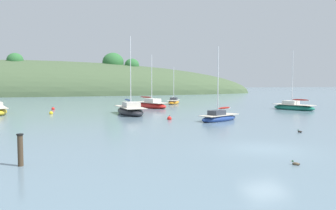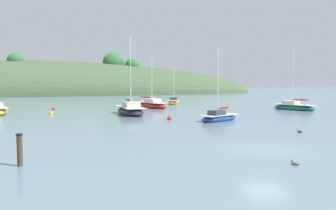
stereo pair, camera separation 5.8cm
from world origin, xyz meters
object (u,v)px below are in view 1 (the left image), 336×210
duck_lone_left (300,132)px  jetty_piling (20,150)px  sailboat_blue_center (151,105)px  sailboat_black_sloop (294,107)px  sailboat_teal_outer (130,111)px  sailboat_red_portside (174,102)px  mooring_buoy_outer (169,118)px  sailboat_white_near (219,117)px  duck_lone_right (296,164)px  mooring_buoy_inner (51,113)px  mooring_buoy_channel (53,109)px

duck_lone_left → jetty_piling: jetty_piling is taller
sailboat_blue_center → sailboat_black_sloop: sailboat_black_sloop is taller
sailboat_teal_outer → sailboat_blue_center: size_ratio=1.16×
sailboat_red_portside → mooring_buoy_outer: (-7.86, -24.42, -0.21)m
sailboat_black_sloop → jetty_piling: (-31.49, -23.82, 0.37)m
sailboat_white_near → sailboat_blue_center: 18.77m
duck_lone_right → jetty_piling: (-12.01, 3.23, 0.69)m
sailboat_white_near → jetty_piling: size_ratio=5.02×
duck_lone_left → duck_lone_right: size_ratio=1.07×
duck_lone_right → duck_lone_left: bearing=52.3°
sailboat_white_near → duck_lone_right: bearing=-103.3°
jetty_piling → mooring_buoy_outer: bearing=54.6°
sailboat_white_near → mooring_buoy_outer: 4.93m
jetty_piling → duck_lone_right: bearing=-15.1°
sailboat_blue_center → mooring_buoy_inner: 15.11m
sailboat_teal_outer → jetty_piling: (-8.98, -23.34, 0.31)m
sailboat_teal_outer → duck_lone_right: bearing=-83.5°
sailboat_blue_center → duck_lone_left: size_ratio=19.28×
jetty_piling → sailboat_red_portside: bearing=64.4°
sailboat_white_near → duck_lone_right: 17.97m
sailboat_red_portside → sailboat_teal_outer: size_ratio=0.70×
sailboat_white_near → sailboat_black_sloop: (15.36, 9.57, 0.04)m
sailboat_black_sloop → mooring_buoy_channel: size_ratio=15.26×
jetty_piling → sailboat_black_sloop: bearing=37.1°
sailboat_blue_center → mooring_buoy_channel: sailboat_blue_center is taller
sailboat_black_sloop → mooring_buoy_inner: bearing=175.7°
mooring_buoy_outer → duck_lone_left: (6.96, -11.08, -0.07)m
sailboat_white_near → duck_lone_left: bearing=-73.4°
sailboat_red_portside → jetty_piling: bearing=-115.6°
sailboat_red_portside → mooring_buoy_channel: sailboat_red_portside is taller
mooring_buoy_outer → sailboat_blue_center: bearing=83.5°
sailboat_white_near → sailboat_black_sloop: 18.10m
sailboat_black_sloop → duck_lone_left: (-12.74, -18.35, -0.32)m
mooring_buoy_outer → duck_lone_right: size_ratio=1.40×
mooring_buoy_outer → sailboat_white_near: bearing=-27.9°
sailboat_blue_center → sailboat_white_near: bearing=-82.4°
sailboat_white_near → sailboat_teal_outer: (-7.15, 9.09, 0.11)m
sailboat_white_near → mooring_buoy_inner: (-16.05, 11.95, -0.21)m
sailboat_teal_outer → jetty_piling: bearing=-111.0°
mooring_buoy_channel → mooring_buoy_outer: (11.75, -16.43, 0.00)m
mooring_buoy_channel → mooring_buoy_inner: same height
sailboat_black_sloop → jetty_piling: 39.49m
sailboat_white_near → duck_lone_right: size_ratio=18.95×
mooring_buoy_inner → duck_lone_right: bearing=-67.9°
mooring_buoy_inner → mooring_buoy_outer: same height
sailboat_black_sloop → sailboat_blue_center: bearing=153.2°
mooring_buoy_channel → duck_lone_left: (18.72, -27.51, -0.07)m
duck_lone_right → mooring_buoy_outer: bearing=90.7°
sailboat_red_portside → mooring_buoy_inner: size_ratio=12.12×
sailboat_black_sloop → duck_lone_right: 33.34m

